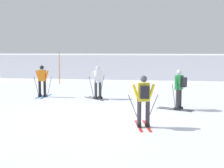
% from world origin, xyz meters
% --- Properties ---
extents(ground_plane, '(120.00, 120.00, 0.00)m').
position_xyz_m(ground_plane, '(0.00, 0.00, 0.00)').
color(ground_plane, white).
extents(far_snow_ridge, '(80.00, 8.94, 2.10)m').
position_xyz_m(far_snow_ridge, '(0.00, 19.26, 1.05)').
color(far_snow_ridge, white).
rests_on(far_snow_ridge, ground).
extents(skier_white, '(1.46, 1.32, 1.71)m').
position_xyz_m(skier_white, '(-1.18, 4.26, 0.92)').
color(skier_white, black).
rests_on(skier_white, ground).
extents(skier_green, '(1.61, 0.99, 1.71)m').
position_xyz_m(skier_green, '(2.83, 1.84, 0.96)').
color(skier_green, black).
rests_on(skier_green, ground).
extents(skier_orange, '(1.00, 1.61, 1.71)m').
position_xyz_m(skier_orange, '(-4.28, 4.48, 0.92)').
color(skier_orange, '#237AC6').
rests_on(skier_orange, ground).
extents(skier_yellow, '(0.99, 1.64, 1.71)m').
position_xyz_m(skier_yellow, '(1.53, -1.48, 0.95)').
color(skier_yellow, red).
rests_on(skier_yellow, ground).
extents(trail_marker_pole, '(0.05, 0.05, 2.34)m').
position_xyz_m(trail_marker_pole, '(-5.53, 11.14, 1.17)').
color(trail_marker_pole, '#C65614').
rests_on(trail_marker_pole, ground).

